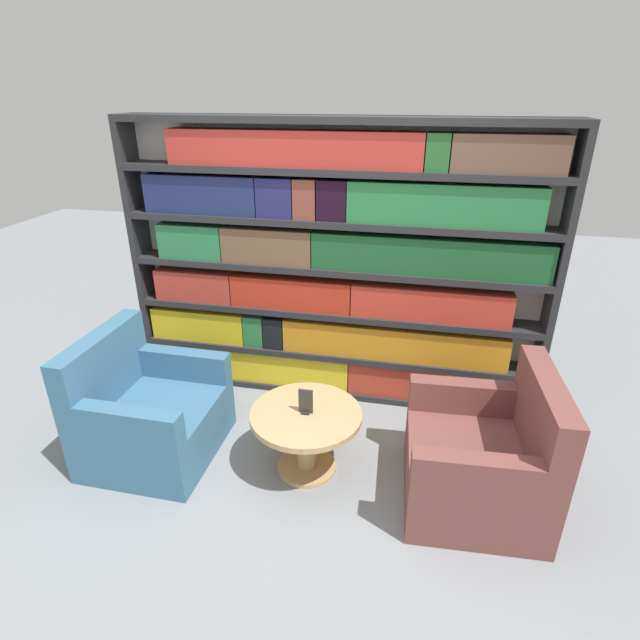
% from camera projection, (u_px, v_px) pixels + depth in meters
% --- Properties ---
extents(ground_plane, '(14.00, 14.00, 0.00)m').
position_uv_depth(ground_plane, '(296.00, 490.00, 3.21)').
color(ground_plane, gray).
extents(bookshelf, '(3.25, 0.30, 2.18)m').
position_uv_depth(bookshelf, '(335.00, 269.00, 3.85)').
color(bookshelf, silver).
rests_on(bookshelf, ground_plane).
extents(armchair_left, '(0.81, 0.87, 0.88)m').
position_uv_depth(armchair_left, '(149.00, 415.00, 3.45)').
color(armchair_left, '#386684').
rests_on(armchair_left, ground_plane).
extents(armchair_right, '(0.86, 0.91, 0.88)m').
position_uv_depth(armchair_right, '(483.00, 460.00, 3.03)').
color(armchair_right, brown).
rests_on(armchair_right, ground_plane).
extents(coffee_table, '(0.72, 0.72, 0.46)m').
position_uv_depth(coffee_table, '(306.00, 429.00, 3.26)').
color(coffee_table, tan).
rests_on(coffee_table, ground_plane).
extents(table_sign, '(0.09, 0.06, 0.17)m').
position_uv_depth(table_sign, '(306.00, 403.00, 3.17)').
color(table_sign, black).
rests_on(table_sign, coffee_table).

